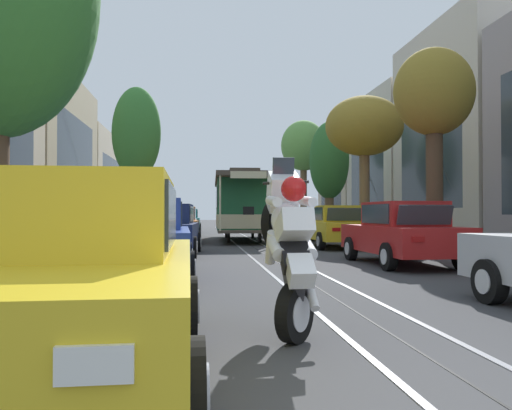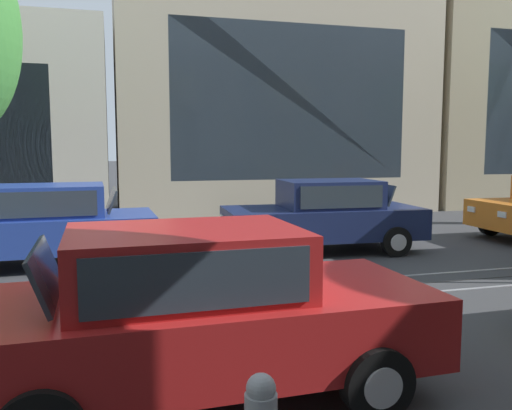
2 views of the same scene
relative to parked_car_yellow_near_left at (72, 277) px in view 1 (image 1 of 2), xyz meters
name	(u,v)px [view 1 (image 1 of 2)]	position (x,y,z in m)	size (l,w,h in m)	color
ground_plane	(250,245)	(3.02, 16.51, -0.80)	(160.00, 160.00, 0.00)	#38383A
trolley_track_rails	(245,242)	(3.02, 19.06, -0.79)	(1.14, 53.46, 0.01)	gray
building_facade_right	(510,141)	(14.26, 16.58, 3.60)	(5.89, 45.16, 10.15)	tan
parked_car_yellow_near_left	(72,277)	(0.00, 0.00, 0.00)	(2.06, 4.39, 1.58)	gold
parked_car_blue_second_left	(143,238)	(-0.14, 6.31, 0.00)	(2.10, 4.40, 1.58)	#233D93
parked_car_navy_mid_left	(167,229)	(-0.02, 12.13, 0.00)	(2.13, 4.42, 1.58)	#19234C
parked_car_orange_fourth_left	(178,225)	(0.02, 18.55, 0.00)	(2.06, 4.39, 1.58)	orange
parked_car_silver_fifth_left	(180,222)	(-0.11, 24.41, 0.00)	(2.01, 4.36, 1.58)	#B7B7BC
parked_car_teal_sixth_left	(186,221)	(0.09, 31.04, 0.00)	(2.02, 4.37, 1.58)	#196B70
parked_car_red_second_right	(402,233)	(6.04, 8.34, 0.00)	(2.07, 4.39, 1.58)	red
parked_car_yellow_mid_right	(335,226)	(6.06, 14.82, 0.00)	(2.04, 4.38, 1.58)	gold
parked_car_brown_fourth_right	(302,223)	(5.99, 20.86, 0.00)	(2.14, 4.42, 1.58)	brown
street_tree_kerb_left_second	(136,136)	(-2.02, 20.73, 4.17)	(2.30, 1.86, 7.32)	#4C3826
street_tree_kerb_right_second	(434,98)	(8.26, 11.18, 4.09)	(2.53, 2.13, 6.48)	#4C3826
street_tree_kerb_right_mid	(364,128)	(8.20, 17.83, 4.27)	(3.43, 3.27, 6.47)	brown
street_tree_kerb_right_fourth	(329,162)	(8.43, 24.90, 3.48)	(2.28, 2.47, 6.61)	brown
street_tree_kerb_right_far	(304,147)	(8.39, 32.06, 5.25)	(3.23, 3.12, 7.97)	brown
cable_car_trolley	(242,206)	(3.02, 20.85, 0.86)	(2.79, 9.17, 3.28)	#1E5B38
motorcycle_with_rider	(289,240)	(1.92, 1.28, 0.21)	(0.48, 1.80, 1.92)	black
fire_hydrant	(456,247)	(7.57, 8.51, -0.38)	(0.40, 0.22, 0.84)	#B2B2B7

